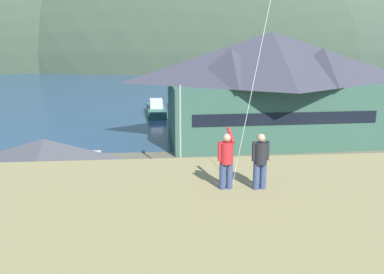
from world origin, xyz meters
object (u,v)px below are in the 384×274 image
parked_car_back_row_left (384,182)px  parked_car_front_row_end (289,183)px  storage_shed_near_lot (46,170)px  parked_car_mid_row_far (84,227)px  person_kite_flyer (226,159)px  parking_light_pole (180,125)px  parked_car_back_row_right (135,182)px  parked_car_mid_row_center (290,212)px  person_companion (260,160)px  harbor_lodge (271,83)px  parked_car_front_row_red (210,213)px  wharf_dock (182,112)px  moored_boat_wharfside (156,109)px

parked_car_back_row_left → parked_car_front_row_end: bearing=176.4°
parked_car_back_row_left → storage_shed_near_lot: bearing=177.8°
parked_car_mid_row_far → person_kite_flyer: (6.08, -9.43, 6.65)m
parking_light_pole → parked_car_mid_row_far: bearing=-119.5°
parked_car_back_row_right → parking_light_pole: bearing=44.8°
parked_car_mid_row_center → person_kite_flyer: size_ratio=2.33×
person_kite_flyer → person_companion: 1.03m
harbor_lodge → storage_shed_near_lot: (-19.11, -15.24, -3.58)m
parked_car_front_row_red → parked_car_front_row_end: bearing=36.0°
parked_car_mid_row_center → parked_car_front_row_red: bearing=176.9°
parked_car_front_row_red → person_kite_flyer: 12.61m
storage_shed_near_lot → parked_car_mid_row_center: (15.03, -5.17, -1.26)m
parked_car_front_row_end → parked_car_mid_row_center: bearing=-107.0°
parked_car_front_row_red → parking_light_pole: bearing=97.4°
storage_shed_near_lot → parked_car_mid_row_center: size_ratio=1.72×
parked_car_back_row_right → parked_car_front_row_end: 10.75m
parked_car_back_row_right → parked_car_back_row_left: same height
harbor_lodge → wharf_dock: size_ratio=1.50×
moored_boat_wharfside → harbor_lodge: bearing=-50.1°
moored_boat_wharfside → parked_car_back_row_left: 33.89m
person_kite_flyer → parked_car_back_row_right: bearing=102.7°
storage_shed_near_lot → parked_car_back_row_left: storage_shed_near_lot is taller
parking_light_pole → person_companion: size_ratio=4.14×
parked_car_back_row_left → parked_car_mid_row_far: bearing=-165.0°
parked_car_mid_row_center → parked_car_mid_row_far: bearing=-175.1°
harbor_lodge → parked_car_back_row_left: bearing=-76.3°
harbor_lodge → wharf_dock: 17.08m
person_companion → parked_car_back_row_right: bearing=105.9°
parked_car_mid_row_center → parked_car_front_row_red: same height
harbor_lodge → parked_car_back_row_right: harbor_lodge is taller
parked_car_back_row_left → parking_light_pole: (-13.84, 4.99, 3.18)m
person_kite_flyer → parked_car_mid_row_far: bearing=122.8°
parked_car_mid_row_center → parking_light_pole: (-5.85, 9.27, 3.18)m
wharf_dock → parked_car_front_row_end: bearing=-79.5°
storage_shed_near_lot → parked_car_mid_row_far: (3.37, -6.17, -1.26)m
wharf_dock → person_companion: person_companion is taller
parking_light_pole → person_companion: (1.29, -19.81, 3.46)m
parked_car_mid_row_center → wharf_dock: bearing=96.8°
parked_car_back_row_right → person_kite_flyer: 18.00m
parked_car_mid_row_far → parked_car_front_row_end: size_ratio=1.00×
wharf_dock → parked_car_mid_row_far: parked_car_mid_row_far is taller
person_companion → parking_light_pole: bearing=93.7°
harbor_lodge → parking_light_pole: (-9.92, -11.14, -1.66)m
parked_car_back_row_left → parked_car_mid_row_center: (-7.99, -4.28, 0.00)m
wharf_dock → person_companion: 45.49m
moored_boat_wharfside → person_kite_flyer: 45.39m
parked_car_back_row_left → parked_car_front_row_end: same height
storage_shed_near_lot → harbor_lodge: bearing=38.6°
parked_car_back_row_left → wharf_dock: bearing=111.9°
storage_shed_near_lot → parked_car_back_row_right: size_ratio=1.76×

